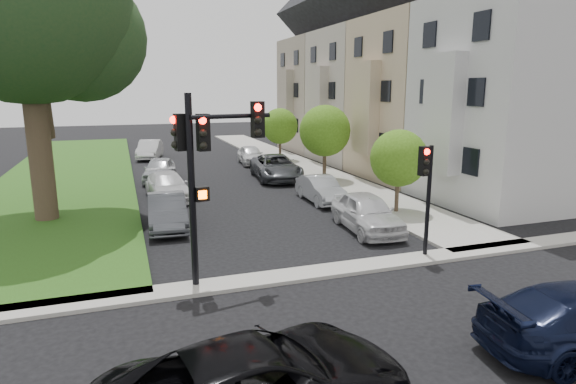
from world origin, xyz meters
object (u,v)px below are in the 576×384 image
object	(u,v)px
car_parked_0	(367,212)
car_parked_3	(251,155)
small_tree_c	(280,126)
car_parked_9	(150,150)
car_parked_6	(168,186)
small_tree_b	(325,131)
car_parked_7	(160,169)
car_parked_5	(167,211)
car_cross_near	(260,384)
small_tree_a	(399,158)
traffic_signal_main	(206,156)
car_parked_2	(276,167)
car_parked_1	(321,189)
traffic_signal_secondary	(426,181)

from	to	relation	value
car_parked_0	car_parked_3	distance (m)	18.56
small_tree_c	car_parked_9	world-z (taller)	small_tree_c
car_parked_3	car_parked_6	size ratio (longest dim) A/B	0.89
small_tree_b	car_parked_9	world-z (taller)	small_tree_b
car_parked_0	car_parked_7	size ratio (longest dim) A/B	1.05
car_parked_6	car_parked_5	bearing A→B (deg)	-99.92
car_cross_near	small_tree_a	bearing A→B (deg)	-48.88
traffic_signal_main	car_parked_2	xyz separation A→B (m)	(6.94, 15.40, -3.05)
small_tree_c	car_parked_0	bearing A→B (deg)	-97.76
car_cross_near	car_parked_5	world-z (taller)	car_cross_near
car_parked_2	car_parked_3	xyz separation A→B (m)	(0.10, 6.60, -0.07)
car_parked_2	car_parked_1	bearing A→B (deg)	-82.43
car_parked_0	car_parked_5	bearing A→B (deg)	163.20
small_tree_b	car_parked_3	size ratio (longest dim) A/B	1.14
small_tree_b	traffic_signal_secondary	world-z (taller)	small_tree_b
traffic_signal_secondary	car_parked_9	world-z (taller)	traffic_signal_secondary
small_tree_c	car_parked_1	size ratio (longest dim) A/B	1.05
car_parked_2	car_parked_6	world-z (taller)	car_parked_2
car_parked_3	car_parked_5	world-z (taller)	car_parked_3
traffic_signal_main	car_cross_near	bearing A→B (deg)	-92.36
traffic_signal_secondary	small_tree_a	bearing A→B (deg)	66.70
traffic_signal_main	traffic_signal_secondary	world-z (taller)	traffic_signal_main
small_tree_b	small_tree_c	distance (m)	8.78
car_parked_5	traffic_signal_secondary	bearing A→B (deg)	-36.78
car_parked_1	car_parked_9	xyz separation A→B (m)	(-7.24, 18.74, 0.10)
car_parked_0	traffic_signal_secondary	bearing A→B (deg)	-80.69
small_tree_a	car_parked_1	distance (m)	4.52
car_cross_near	car_parked_5	xyz separation A→B (m)	(-0.36, 12.71, -0.06)
traffic_signal_main	car_parked_1	size ratio (longest dim) A/B	1.39
traffic_signal_secondary	car_parked_0	xyz separation A→B (m)	(-0.25, 3.49, -1.92)
car_parked_0	car_parked_5	xyz separation A→B (m)	(-7.58, 3.05, -0.06)
traffic_signal_main	car_cross_near	size ratio (longest dim) A/B	1.02
car_parked_2	car_parked_7	distance (m)	7.25
small_tree_b	car_parked_0	world-z (taller)	small_tree_b
small_tree_c	car_parked_7	distance (m)	11.19
car_parked_3	car_parked_7	xyz separation A→B (m)	(-7.12, -4.79, 0.02)
small_tree_a	car_parked_5	size ratio (longest dim) A/B	0.91
small_tree_c	car_parked_7	xyz separation A→B (m)	(-9.63, -5.32, -2.04)
car_parked_3	car_parked_7	size ratio (longest dim) A/B	0.97
traffic_signal_secondary	car_parked_1	xyz separation A→B (m)	(-0.02, 8.78, -2.03)
small_tree_b	car_parked_1	size ratio (longest dim) A/B	1.18
car_parked_7	car_parked_5	bearing A→B (deg)	-81.10
car_parked_9	small_tree_c	bearing A→B (deg)	-15.61
car_cross_near	car_parked_1	distance (m)	16.71
car_parked_3	car_parked_6	xyz separation A→B (m)	(-7.12, -10.00, -0.03)
small_tree_a	car_parked_7	world-z (taller)	small_tree_a
car_parked_9	car_parked_6	bearing A→B (deg)	-78.51
car_parked_5	car_parked_6	distance (m)	5.53
car_parked_1	car_parked_9	size ratio (longest dim) A/B	0.86
small_tree_b	car_parked_2	size ratio (longest dim) A/B	0.84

